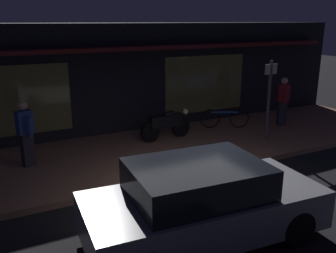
% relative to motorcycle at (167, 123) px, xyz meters
% --- Properties ---
extents(ground_plane, '(60.00, 60.00, 0.00)m').
position_rel_motorcycle_xyz_m(ground_plane, '(-0.99, -3.66, -0.65)').
color(ground_plane, black).
extents(sidewalk_slab, '(18.00, 4.00, 0.15)m').
position_rel_motorcycle_xyz_m(sidewalk_slab, '(-0.99, -0.66, -0.57)').
color(sidewalk_slab, '#8C6047').
rests_on(sidewalk_slab, ground_plane).
extents(storefront_building, '(18.00, 3.30, 3.60)m').
position_rel_motorcycle_xyz_m(storefront_building, '(-0.99, 2.72, 1.16)').
color(storefront_building, black).
rests_on(storefront_building, ground_plane).
extents(motorcycle, '(1.70, 0.55, 0.97)m').
position_rel_motorcycle_xyz_m(motorcycle, '(0.00, 0.00, 0.00)').
color(motorcycle, black).
rests_on(motorcycle, sidewalk_slab).
extents(bicycle_parked, '(1.51, 0.76, 0.91)m').
position_rel_motorcycle_xyz_m(bicycle_parked, '(2.29, 0.17, -0.14)').
color(bicycle_parked, black).
rests_on(bicycle_parked, sidewalk_slab).
extents(person_photographer, '(0.43, 0.60, 1.67)m').
position_rel_motorcycle_xyz_m(person_photographer, '(-4.09, -0.36, 0.38)').
color(person_photographer, '#28232D').
rests_on(person_photographer, sidewalk_slab).
extents(person_bystander, '(0.44, 0.59, 1.67)m').
position_rel_motorcycle_xyz_m(person_bystander, '(4.25, -0.46, 0.38)').
color(person_bystander, '#28232D').
rests_on(person_bystander, sidewalk_slab).
extents(sign_post, '(0.44, 0.09, 2.40)m').
position_rel_motorcycle_xyz_m(sign_post, '(2.73, -1.40, 0.86)').
color(sign_post, '#47474C').
rests_on(sign_post, sidewalk_slab).
extents(parked_car_near, '(4.21, 2.04, 1.42)m').
position_rel_motorcycle_xyz_m(parked_car_near, '(-1.83, -4.90, 0.06)').
color(parked_car_near, black).
rests_on(parked_car_near, ground_plane).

